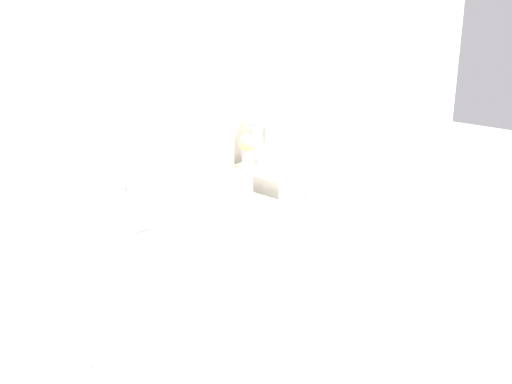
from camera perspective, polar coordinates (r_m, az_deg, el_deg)
name	(u,v)px	position (r m, az deg, el deg)	size (l,w,h in m)	color
ground_plane	(120,292)	(3.61, -12.79, -9.26)	(12.00, 12.00, 0.00)	silver
wall_back	(95,64)	(3.30, -15.06, 11.72)	(8.00, 0.06, 2.60)	silver
bed	(238,308)	(2.77, -1.72, -10.95)	(1.50, 2.14, 1.03)	white
nightstand	(277,211)	(3.93, 1.99, -1.79)	(0.49, 0.50, 0.59)	silver
table_lamp	(264,121)	(3.85, 0.79, 6.73)	(0.18, 0.18, 0.39)	white
flower_vase	(248,149)	(3.74, -0.81, 4.16)	(0.11, 0.11, 0.23)	silver
teacup	(290,168)	(3.74, 3.30, 2.31)	(0.12, 0.12, 0.05)	white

